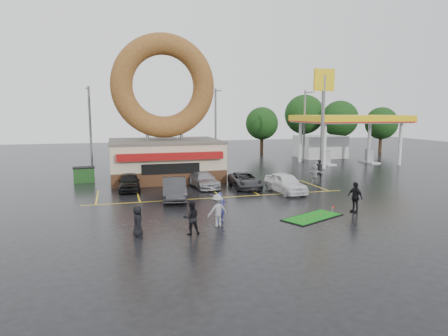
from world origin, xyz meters
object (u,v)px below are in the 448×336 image
object	(u,v)px
streetlight_right	(305,124)
dumpster	(84,175)
shell_sign	(323,101)
streetlight_left	(90,126)
streetlight_mid	(216,125)
car_dgrey	(174,189)
car_black	(129,182)
car_silver	(204,180)
car_grey	(245,180)
donut_shop	(165,132)
person_cameraman	(355,197)
car_white	(285,183)
gas_station	(336,132)
putting_green	(312,217)
person_blue	(221,208)

from	to	relation	value
streetlight_right	dumpster	size ratio (longest dim) A/B	5.00
streetlight_right	shell_sign	bearing A→B (deg)	-106.83
shell_sign	streetlight_left	size ratio (longest dim) A/B	1.18
streetlight_left	streetlight_right	size ratio (longest dim) A/B	1.00
streetlight_mid	car_dgrey	xyz separation A→B (m)	(-7.50, -17.26, -4.00)
car_black	car_silver	bearing A→B (deg)	-1.87
car_grey	streetlight_left	bearing A→B (deg)	136.95
car_black	car_grey	distance (m)	9.53
donut_shop	person_cameraman	xyz separation A→B (m)	(10.06, -16.03, -3.49)
streetlight_left	person_cameraman	world-z (taller)	streetlight_left
car_black	car_dgrey	xyz separation A→B (m)	(3.04, -4.34, 0.07)
donut_shop	car_grey	bearing A→B (deg)	-47.78
streetlight_left	dumpster	size ratio (longest dim) A/B	5.00
shell_sign	car_white	distance (m)	13.04
car_black	car_white	world-z (taller)	car_white
donut_shop	streetlight_left	size ratio (longest dim) A/B	1.50
car_white	donut_shop	bearing A→B (deg)	126.47
gas_station	putting_green	world-z (taller)	gas_station
streetlight_mid	car_grey	world-z (taller)	streetlight_mid
shell_sign	streetlight_right	xyz separation A→B (m)	(3.00, 9.92, -2.60)
car_black	putting_green	world-z (taller)	car_black
car_dgrey	car_silver	size ratio (longest dim) A/B	1.07
gas_station	streetlight_right	distance (m)	4.26
streetlight_left	car_dgrey	world-z (taller)	streetlight_left
streetlight_right	car_dgrey	world-z (taller)	streetlight_right
car_grey	person_cameraman	xyz separation A→B (m)	(4.19, -9.56, 0.32)
streetlight_mid	car_dgrey	size ratio (longest dim) A/B	1.90
shell_sign	car_dgrey	bearing A→B (deg)	-153.18
streetlight_mid	car_black	size ratio (longest dim) A/B	2.16
shell_sign	dumpster	bearing A→B (deg)	177.60
donut_shop	putting_green	bearing A→B (deg)	-67.65
car_silver	dumpster	size ratio (longest dim) A/B	2.47
gas_station	streetlight_right	size ratio (longest dim) A/B	1.52
streetlight_left	person_blue	world-z (taller)	streetlight_left
car_dgrey	person_cameraman	world-z (taller)	person_cameraman
donut_shop	putting_green	world-z (taller)	donut_shop
donut_shop	dumpster	world-z (taller)	donut_shop
gas_station	car_grey	xyz separation A→B (m)	(-17.13, -14.44, -3.05)
car_silver	person_blue	xyz separation A→B (m)	(-1.39, -10.75, 0.25)
person_blue	dumpster	bearing A→B (deg)	98.51
streetlight_mid	person_cameraman	size ratio (longest dim) A/B	4.63
person_cameraman	car_grey	bearing A→B (deg)	-171.52
shell_sign	car_white	bearing A→B (deg)	-133.08
streetlight_right	person_cameraman	distance (m)	26.80
car_dgrey	car_grey	bearing A→B (deg)	30.78
car_silver	shell_sign	bearing A→B (deg)	12.04
donut_shop	gas_station	distance (m)	24.35
streetlight_right	putting_green	bearing A→B (deg)	-115.53
streetlight_left	car_dgrey	size ratio (longest dim) A/B	1.90
gas_station	person_cameraman	distance (m)	27.40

